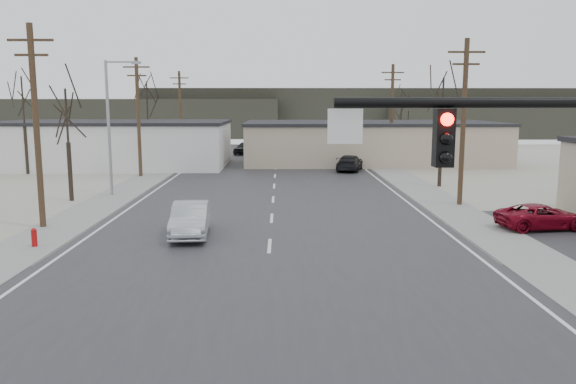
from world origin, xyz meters
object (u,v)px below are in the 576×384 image
sedan_crossing (190,219)px  car_far_a (350,163)px  car_parked_red (542,217)px  car_far_b (246,148)px  fire_hydrant (34,237)px

sedan_crossing → car_far_a: (10.66, 25.68, -0.05)m
car_far_a → car_parked_red: car_far_a is taller
car_far_b → car_parked_red: bearing=-49.9°
sedan_crossing → car_far_b: car_far_b is taller
sedan_crossing → car_parked_red: (17.19, 1.19, -0.17)m
sedan_crossing → car_parked_red: size_ratio=1.06×
car_far_a → car_parked_red: 25.35m
sedan_crossing → car_parked_red: sedan_crossing is taller
sedan_crossing → car_far_b: (-0.05, 43.25, 0.01)m
fire_hydrant → car_far_b: car_far_b is taller
car_far_a → car_parked_red: (6.53, -24.49, -0.12)m
car_parked_red → car_far_a: bearing=7.0°
fire_hydrant → car_far_b: 45.75m
car_far_b → car_far_a: bearing=-40.8°
fire_hydrant → sedan_crossing: sedan_crossing is taller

